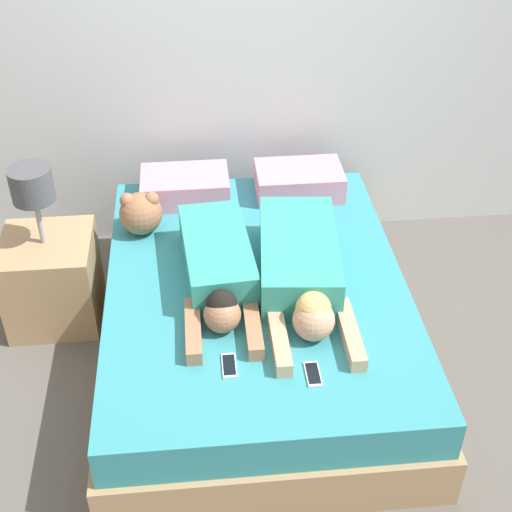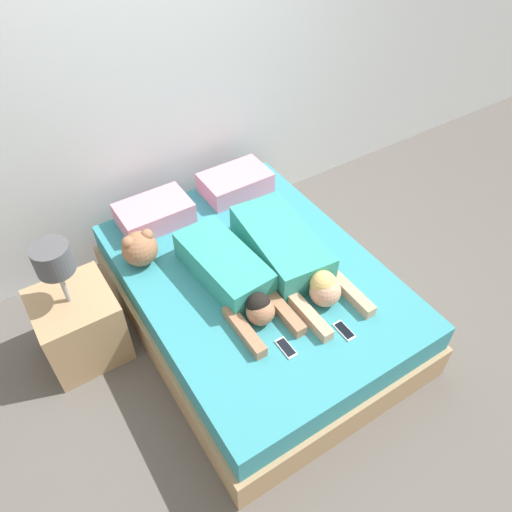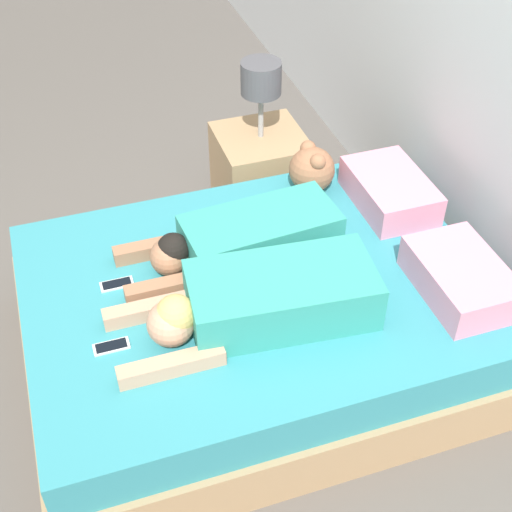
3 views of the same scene
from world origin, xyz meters
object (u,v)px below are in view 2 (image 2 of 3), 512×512
Objects in this scene: nightstand at (78,322)px; pillow_head_left at (154,213)px; cell_phone_left at (286,348)px; person_left at (231,274)px; pillow_head_right at (235,183)px; plush_toy at (140,248)px; bed at (256,297)px; cell_phone_right at (344,331)px; person_right at (289,253)px.

pillow_head_left is at bearing 28.81° from nightstand.
pillow_head_left is at bearing 96.54° from cell_phone_left.
cell_phone_left is at bearing -88.71° from person_left.
pillow_head_right is (0.66, 0.00, 0.00)m from pillow_head_left.
bed is at bearing -40.41° from plush_toy.
pillow_head_right is at bearing 69.96° from cell_phone_left.
pillow_head_right is 3.48× the size of cell_phone_right.
cell_phone_left is 1.14m from plush_toy.
plush_toy is at bearing -127.13° from pillow_head_left.
bed is 14.29× the size of cell_phone_left.
pillow_head_left is 1.00× the size of pillow_head_right.
cell_phone_left is 1.00× the size of cell_phone_right.
pillow_head_right is at bearing 16.28° from nightstand.
cell_phone_right is at bearing -39.96° from nightstand.
person_right is 0.66m from cell_phone_left.
bed is at bearing -67.58° from pillow_head_left.
cell_phone_right is at bearing -61.08° from person_left.
person_left is 0.91× the size of person_right.
bed is at bearing 104.94° from cell_phone_right.
person_left is 1.06× the size of nightstand.
nightstand is at bearing -151.19° from pillow_head_left.
bed is 0.39m from person_left.
plush_toy is (-0.39, 0.49, 0.03)m from person_left.
person_right reaches higher than pillow_head_left.
nightstand is (-0.51, -0.10, -0.30)m from plush_toy.
pillow_head_right is 3.48× the size of cell_phone_left.
cell_phone_left is at bearing -106.61° from bed.
person_left reaches higher than bed.
pillow_head_right is at bearing 19.34° from plush_toy.
person_left reaches higher than pillow_head_left.
plush_toy is (-0.57, 0.49, 0.36)m from bed.
person_left is at bearing -52.00° from plush_toy.
nightstand reaches higher than cell_phone_right.
cell_phone_right is (0.35, -0.08, 0.00)m from cell_phone_left.
person_left is 0.40m from person_right.
pillow_head_right reaches higher than cell_phone_right.
cell_phone_right is (-0.04, -0.61, -0.10)m from person_right.
plush_toy is at bearing 110.49° from cell_phone_left.
pillow_head_left is 0.50× the size of person_left.
nightstand reaches higher than person_right.
nightstand reaches higher than person_left.
person_left is 4.14× the size of plush_toy.
cell_phone_left is (-0.50, -1.38, -0.07)m from pillow_head_right.
pillow_head_right is at bearing 82.29° from person_right.
nightstand is at bearing 161.03° from person_right.
pillow_head_right is 1.47m from cell_phone_left.
nightstand is (-1.26, 1.05, -0.19)m from cell_phone_right.
pillow_head_left is at bearing 180.00° from pillow_head_right.
cell_phone_right is (-0.15, -1.47, -0.07)m from pillow_head_right.
plush_toy is 0.60m from nightstand.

